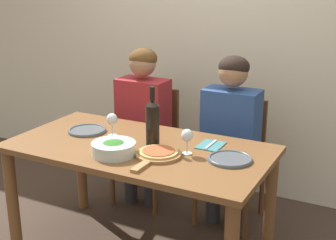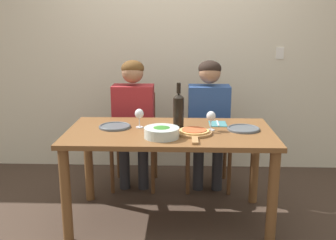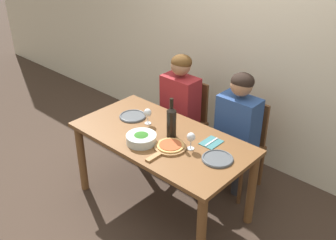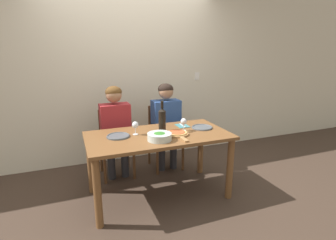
{
  "view_description": "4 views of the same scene",
  "coord_description": "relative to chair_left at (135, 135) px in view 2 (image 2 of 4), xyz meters",
  "views": [
    {
      "loc": [
        1.38,
        -2.26,
        1.75
      ],
      "look_at": [
        0.13,
        0.14,
        0.9
      ],
      "focal_mm": 50.0,
      "sensor_mm": 36.0,
      "label": 1
    },
    {
      "loc": [
        0.09,
        -2.91,
        1.57
      ],
      "look_at": [
        -0.02,
        0.15,
        0.8
      ],
      "focal_mm": 42.0,
      "sensor_mm": 36.0,
      "label": 2
    },
    {
      "loc": [
        2.0,
        -2.11,
        2.52
      ],
      "look_at": [
        -0.07,
        0.16,
        0.82
      ],
      "focal_mm": 42.0,
      "sensor_mm": 36.0,
      "label": 3
    },
    {
      "loc": [
        -0.91,
        -2.63,
        1.66
      ],
      "look_at": [
        0.11,
        -0.02,
        0.91
      ],
      "focal_mm": 28.0,
      "sensor_mm": 36.0,
      "label": 4
    }
  ],
  "objects": [
    {
      "name": "ground_plane",
      "position": [
        0.36,
        -0.76,
        -0.49
      ],
      "size": [
        40.0,
        40.0,
        0.0
      ],
      "primitive_type": "plane",
      "color": "#3D2D23"
    },
    {
      "name": "wine_glass_right",
      "position": [
        0.68,
        -0.75,
        0.37
      ],
      "size": [
        0.07,
        0.07,
        0.15
      ],
      "color": "silver",
      "rests_on": "dining_table"
    },
    {
      "name": "chair_right",
      "position": [
        0.71,
        0.0,
        0.0
      ],
      "size": [
        0.42,
        0.42,
        0.89
      ],
      "color": "brown",
      "rests_on": "ground"
    },
    {
      "name": "person_man",
      "position": [
        0.71,
        -0.11,
        0.25
      ],
      "size": [
        0.47,
        0.51,
        1.23
      ],
      "color": "#28282D",
      "rests_on": "ground"
    },
    {
      "name": "broccoli_bowl",
      "position": [
        0.31,
        -0.95,
        0.31
      ],
      "size": [
        0.26,
        0.26,
        0.08
      ],
      "color": "silver",
      "rests_on": "dining_table"
    },
    {
      "name": "pizza_on_board",
      "position": [
        0.55,
        -0.86,
        0.28
      ],
      "size": [
        0.27,
        0.41,
        0.04
      ],
      "color": "#9E7042",
      "rests_on": "dining_table"
    },
    {
      "name": "dinner_plate_right",
      "position": [
        0.93,
        -0.72,
        0.28
      ],
      "size": [
        0.25,
        0.25,
        0.02
      ],
      "color": "#4C5156",
      "rests_on": "dining_table"
    },
    {
      "name": "fork_on_napkin",
      "position": [
        0.75,
        -0.56,
        0.27
      ],
      "size": [
        0.14,
        0.18,
        0.01
      ],
      "color": "#387075",
      "rests_on": "dining_table"
    },
    {
      "name": "back_wall",
      "position": [
        0.36,
        0.49,
        0.86
      ],
      "size": [
        10.0,
        0.06,
        2.7
      ],
      "color": "beige",
      "rests_on": "ground"
    },
    {
      "name": "wine_glass_left",
      "position": [
        0.12,
        -0.68,
        0.37
      ],
      "size": [
        0.07,
        0.07,
        0.15
      ],
      "color": "silver",
      "rests_on": "dining_table"
    },
    {
      "name": "wine_bottle",
      "position": [
        0.43,
        -0.7,
        0.41
      ],
      "size": [
        0.08,
        0.08,
        0.36
      ],
      "color": "black",
      "rests_on": "dining_table"
    },
    {
      "name": "dining_table",
      "position": [
        0.36,
        -0.76,
        0.15
      ],
      "size": [
        1.58,
        0.82,
        0.75
      ],
      "color": "brown",
      "rests_on": "ground"
    },
    {
      "name": "chair_left",
      "position": [
        0.0,
        0.0,
        0.0
      ],
      "size": [
        0.42,
        0.42,
        0.89
      ],
      "color": "brown",
      "rests_on": "ground"
    },
    {
      "name": "person_woman",
      "position": [
        0.0,
        -0.11,
        0.25
      ],
      "size": [
        0.47,
        0.51,
        1.23
      ],
      "color": "#28282D",
      "rests_on": "ground"
    },
    {
      "name": "dinner_plate_left",
      "position": [
        -0.07,
        -0.69,
        0.28
      ],
      "size": [
        0.25,
        0.25,
        0.02
      ],
      "color": "#4C5156",
      "rests_on": "dining_table"
    }
  ]
}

